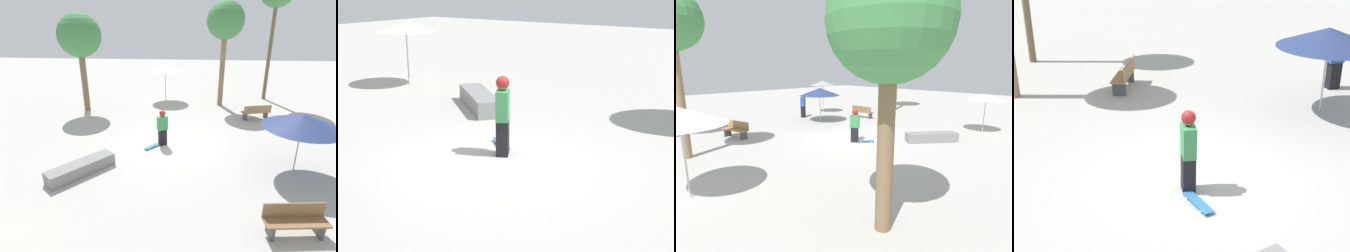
% 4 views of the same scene
% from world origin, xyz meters
% --- Properties ---
extents(ground_plane, '(60.00, 60.00, 0.00)m').
position_xyz_m(ground_plane, '(0.00, 0.00, 0.00)').
color(ground_plane, '#B2AFA8').
extents(skater_main, '(0.42, 0.49, 1.61)m').
position_xyz_m(skater_main, '(-0.04, 0.51, 0.87)').
color(skater_main, black).
rests_on(skater_main, ground_plane).
extents(skateboard, '(0.74, 0.67, 0.07)m').
position_xyz_m(skateboard, '(-0.37, 0.93, 0.06)').
color(skateboard, teal).
rests_on(skateboard, ground_plane).
extents(bench_far, '(0.84, 1.66, 0.85)m').
position_xyz_m(bench_far, '(3.70, -4.38, 0.43)').
color(bench_far, '#47474C').
rests_on(bench_far, ground_plane).
extents(shade_umbrella_navy, '(2.62, 2.62, 2.25)m').
position_xyz_m(shade_umbrella_navy, '(-2.01, -4.45, 2.01)').
color(shade_umbrella_navy, '#B7B7BC').
rests_on(shade_umbrella_navy, ground_plane).
extents(bystander_watching, '(0.54, 0.51, 1.75)m').
position_xyz_m(bystander_watching, '(-2.18, -6.59, 0.87)').
color(bystander_watching, black).
rests_on(bystander_watching, ground_plane).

